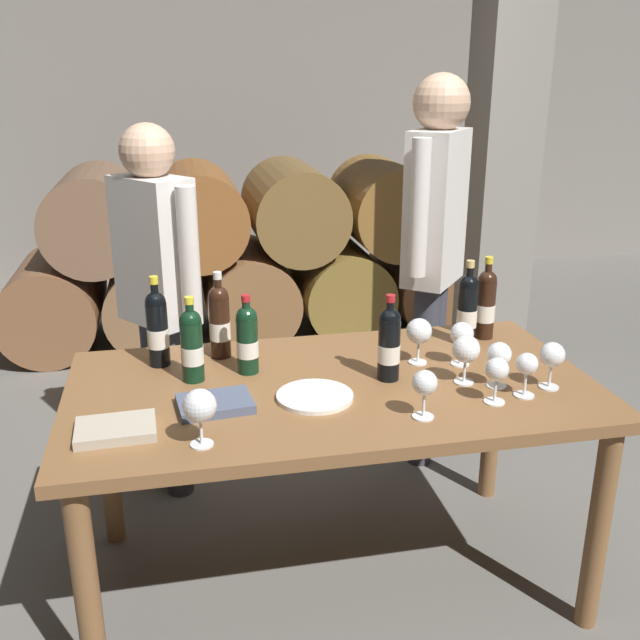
# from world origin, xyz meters

# --- Properties ---
(ground_plane) EXTENTS (14.00, 14.00, 0.00)m
(ground_plane) POSITION_xyz_m (0.00, 0.00, 0.00)
(ground_plane) COLOR #66635E
(cellar_back_wall) EXTENTS (10.00, 0.24, 2.80)m
(cellar_back_wall) POSITION_xyz_m (0.00, 4.20, 1.40)
(cellar_back_wall) COLOR gray
(cellar_back_wall) RESTS_ON ground_plane
(barrel_stack) EXTENTS (3.12, 0.90, 1.15)m
(barrel_stack) POSITION_xyz_m (0.00, 2.60, 0.54)
(barrel_stack) COLOR brown
(barrel_stack) RESTS_ON ground_plane
(stone_pillar) EXTENTS (0.32, 0.32, 2.60)m
(stone_pillar) POSITION_xyz_m (1.30, 1.60, 1.30)
(stone_pillar) COLOR gray
(stone_pillar) RESTS_ON ground_plane
(dining_table) EXTENTS (1.70, 0.90, 0.76)m
(dining_table) POSITION_xyz_m (0.00, 0.00, 0.67)
(dining_table) COLOR brown
(dining_table) RESTS_ON ground_plane
(wine_bottle_0) EXTENTS (0.07, 0.07, 0.27)m
(wine_bottle_0) POSITION_xyz_m (-0.26, 0.15, 0.88)
(wine_bottle_0) COLOR black
(wine_bottle_0) RESTS_ON dining_table
(wine_bottle_1) EXTENTS (0.07, 0.07, 0.31)m
(wine_bottle_1) POSITION_xyz_m (0.66, 0.30, 0.90)
(wine_bottle_1) COLOR black
(wine_bottle_1) RESTS_ON dining_table
(wine_bottle_2) EXTENTS (0.07, 0.07, 0.29)m
(wine_bottle_2) POSITION_xyz_m (0.19, 0.00, 0.89)
(wine_bottle_2) COLOR black
(wine_bottle_2) RESTS_ON dining_table
(wine_bottle_3) EXTENTS (0.07, 0.07, 0.29)m
(wine_bottle_3) POSITION_xyz_m (-0.44, 0.12, 0.88)
(wine_bottle_3) COLOR black
(wine_bottle_3) RESTS_ON dining_table
(wine_bottle_4) EXTENTS (0.07, 0.07, 0.32)m
(wine_bottle_4) POSITION_xyz_m (0.56, 0.25, 0.90)
(wine_bottle_4) COLOR black
(wine_bottle_4) RESTS_ON dining_table
(wine_bottle_5) EXTENTS (0.07, 0.07, 0.32)m
(wine_bottle_5) POSITION_xyz_m (-0.55, 0.28, 0.90)
(wine_bottle_5) COLOR black
(wine_bottle_5) RESTS_ON dining_table
(wine_bottle_6) EXTENTS (0.07, 0.07, 0.31)m
(wine_bottle_6) POSITION_xyz_m (-0.34, 0.31, 0.89)
(wine_bottle_6) COLOR black
(wine_bottle_6) RESTS_ON dining_table
(wine_glass_0) EXTENTS (0.07, 0.07, 0.15)m
(wine_glass_0) POSITION_xyz_m (0.21, -0.29, 0.87)
(wine_glass_0) COLOR white
(wine_glass_0) RESTS_ON dining_table
(wine_glass_1) EXTENTS (0.09, 0.09, 0.16)m
(wine_glass_1) POSITION_xyz_m (0.33, 0.11, 0.87)
(wine_glass_1) COLOR white
(wine_glass_1) RESTS_ON dining_table
(wine_glass_2) EXTENTS (0.08, 0.08, 0.15)m
(wine_glass_2) POSITION_xyz_m (0.67, -0.17, 0.87)
(wine_glass_2) COLOR white
(wine_glass_2) RESTS_ON dining_table
(wine_glass_3) EXTENTS (0.09, 0.09, 0.17)m
(wine_glass_3) POSITION_xyz_m (-0.44, -0.32, 0.88)
(wine_glass_3) COLOR white
(wine_glass_3) RESTS_ON dining_table
(wine_glass_4) EXTENTS (0.07, 0.07, 0.15)m
(wine_glass_4) POSITION_xyz_m (0.45, -0.24, 0.86)
(wine_glass_4) COLOR white
(wine_glass_4) RESTS_ON dining_table
(wine_glass_5) EXTENTS (0.08, 0.08, 0.15)m
(wine_glass_5) POSITION_xyz_m (0.51, -0.13, 0.87)
(wine_glass_5) COLOR white
(wine_glass_5) RESTS_ON dining_table
(wine_glass_6) EXTENTS (0.08, 0.08, 0.15)m
(wine_glass_6) POSITION_xyz_m (0.47, 0.06, 0.87)
(wine_glass_6) COLOR white
(wine_glass_6) RESTS_ON dining_table
(wine_glass_7) EXTENTS (0.07, 0.07, 0.14)m
(wine_glass_7) POSITION_xyz_m (0.56, -0.21, 0.86)
(wine_glass_7) COLOR white
(wine_glass_7) RESTS_ON dining_table
(wine_glass_8) EXTENTS (0.09, 0.09, 0.16)m
(wine_glass_8) POSITION_xyz_m (0.42, -0.08, 0.87)
(wine_glass_8) COLOR white
(wine_glass_8) RESTS_ON dining_table
(tasting_notebook) EXTENTS (0.24, 0.18, 0.03)m
(tasting_notebook) POSITION_xyz_m (-0.39, -0.10, 0.77)
(tasting_notebook) COLOR #4C5670
(tasting_notebook) RESTS_ON dining_table
(leather_ledger) EXTENTS (0.23, 0.17, 0.03)m
(leather_ledger) POSITION_xyz_m (-0.67, -0.21, 0.77)
(leather_ledger) COLOR #B2A893
(leather_ledger) RESTS_ON dining_table
(serving_plate) EXTENTS (0.24, 0.24, 0.01)m
(serving_plate) POSITION_xyz_m (-0.08, -0.10, 0.77)
(serving_plate) COLOR white
(serving_plate) RESTS_ON dining_table
(sommelier_presenting) EXTENTS (0.34, 0.40, 1.72)m
(sommelier_presenting) POSITION_xyz_m (0.61, 0.75, 1.04)
(sommelier_presenting) COLOR #383842
(sommelier_presenting) RESTS_ON ground_plane
(taster_seated_left) EXTENTS (0.34, 0.41, 1.54)m
(taster_seated_left) POSITION_xyz_m (-0.55, 0.72, 0.92)
(taster_seated_left) COLOR #383842
(taster_seated_left) RESTS_ON ground_plane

